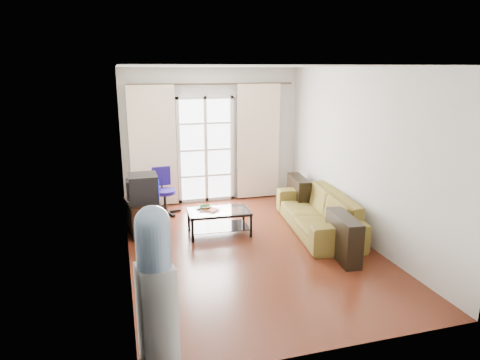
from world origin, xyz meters
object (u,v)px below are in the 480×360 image
(sofa, at_px, (317,212))
(task_chair, at_px, (165,200))
(tv_stand, at_px, (143,217))
(crt_tv, at_px, (142,188))
(water_cooler, at_px, (156,285))
(coffee_table, at_px, (219,219))

(sofa, distance_m, task_chair, 2.87)
(tv_stand, bearing_deg, crt_tv, -95.21)
(tv_stand, height_order, crt_tv, crt_tv)
(tv_stand, height_order, task_chair, task_chair)
(task_chair, distance_m, water_cooler, 4.39)
(sofa, xyz_separation_m, water_cooler, (-2.92, -2.73, 0.49))
(crt_tv, relative_size, task_chair, 0.59)
(crt_tv, xyz_separation_m, task_chair, (0.44, 0.91, -0.52))
(sofa, relative_size, tv_stand, 3.12)
(water_cooler, bearing_deg, tv_stand, 80.17)
(task_chair, bearing_deg, tv_stand, -125.19)
(coffee_table, bearing_deg, task_chair, 119.85)
(tv_stand, xyz_separation_m, water_cooler, (-0.08, -3.43, 0.54))
(water_cooler, bearing_deg, coffee_table, 58.50)
(coffee_table, bearing_deg, crt_tv, 161.40)
(tv_stand, distance_m, water_cooler, 3.47)
(crt_tv, height_order, water_cooler, water_cooler)
(sofa, height_order, tv_stand, sofa)
(coffee_table, distance_m, task_chair, 1.51)
(crt_tv, xyz_separation_m, water_cooler, (-0.08, -3.41, 0.04))
(coffee_table, xyz_separation_m, crt_tv, (-1.20, 0.40, 0.51))
(sofa, distance_m, tv_stand, 2.92)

